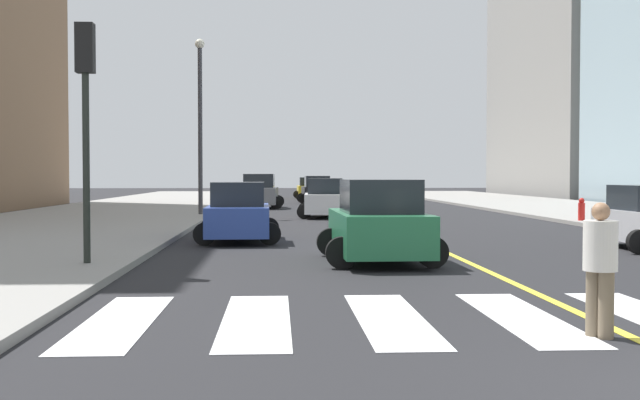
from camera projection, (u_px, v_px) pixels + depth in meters
The scene contains 14 objects.
sidewalk_kerb_west at pixel (38, 231), 25.84m from camera, with size 10.00×120.00×0.15m, color gray.
crosswalk_paint at pixel (587, 316), 10.55m from camera, with size 13.50×4.00×0.01m.
lane_divider_paint at pixel (348, 207), 46.48m from camera, with size 0.16×80.00×0.01m, color yellow.
parking_garage_concrete at pixel (617, 64), 71.93m from camera, with size 18.00×24.00×24.49m, color gray.
car_green_nearest at pixel (378, 223), 17.19m from camera, with size 2.62×4.15×1.84m.
car_white_second at pixel (325, 199), 35.21m from camera, with size 2.63×4.09×1.79m.
car_gray_third at pixel (260, 192), 45.12m from camera, with size 2.90×4.55×2.00m.
car_blue_fourth at pixel (238, 214), 22.42m from camera, with size 2.47×3.91×1.73m.
car_black_fifth at pixel (317, 191), 52.86m from camera, with size 2.68×4.25×1.88m.
car_yellow_sixth at pixel (309, 189), 63.41m from camera, with size 2.48×3.94×1.75m.
traffic_light_far_corner at pixel (86, 95), 15.60m from camera, with size 0.36×0.41×4.85m.
pedestrian_crossing at pixel (600, 263), 9.18m from camera, with size 0.40×0.40×1.61m.
fire_hydrant at pixel (582, 210), 30.39m from camera, with size 0.26×0.26×0.89m.
street_lamp at pixel (200, 112), 35.23m from camera, with size 0.44×0.44×7.98m.
Camera 1 is at (-4.22, -6.28, 1.94)m, focal length 43.43 mm.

